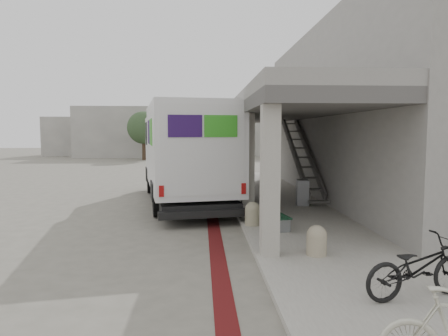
{
  "coord_description": "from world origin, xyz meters",
  "views": [
    {
      "loc": [
        0.64,
        -11.82,
        2.75
      ],
      "look_at": [
        1.38,
        0.93,
        1.6
      ],
      "focal_mm": 32.0,
      "sensor_mm": 36.0,
      "label": 1
    }
  ],
  "objects": [
    {
      "name": "ground",
      "position": [
        0.0,
        0.0,
        0.0
      ],
      "size": [
        120.0,
        120.0,
        0.0
      ],
      "primitive_type": "plane",
      "color": "#676358",
      "rests_on": "ground"
    },
    {
      "name": "bike_lane_stripe",
      "position": [
        1.0,
        2.0,
        0.01
      ],
      "size": [
        0.35,
        40.0,
        0.01
      ],
      "primitive_type": "cube",
      "color": "#511011",
      "rests_on": "ground"
    },
    {
      "name": "sidewalk",
      "position": [
        4.0,
        0.0,
        0.06
      ],
      "size": [
        4.4,
        28.0,
        0.12
      ],
      "primitive_type": "cube",
      "color": "gray",
      "rests_on": "ground"
    },
    {
      "name": "transit_building",
      "position": [
        6.83,
        4.5,
        3.4
      ],
      "size": [
        7.6,
        17.0,
        7.0
      ],
      "color": "gray",
      "rests_on": "ground"
    },
    {
      "name": "distant_backdrop",
      "position": [
        -2.84,
        35.89,
        2.7
      ],
      "size": [
        28.0,
        10.0,
        6.5
      ],
      "color": "gray",
      "rests_on": "ground"
    },
    {
      "name": "tree_left",
      "position": [
        -5.0,
        28.0,
        3.18
      ],
      "size": [
        3.2,
        3.2,
        4.8
      ],
      "color": "#38281C",
      "rests_on": "ground"
    },
    {
      "name": "tree_mid",
      "position": [
        2.0,
        30.0,
        3.18
      ],
      "size": [
        3.2,
        3.2,
        4.8
      ],
      "color": "#38281C",
      "rests_on": "ground"
    },
    {
      "name": "tree_right",
      "position": [
        10.0,
        29.0,
        3.18
      ],
      "size": [
        3.2,
        3.2,
        4.8
      ],
      "color": "#38281C",
      "rests_on": "ground"
    },
    {
      "name": "fedex_truck",
      "position": [
        0.03,
        3.63,
        1.98
      ],
      "size": [
        4.04,
        9.04,
        3.72
      ],
      "rotation": [
        0.0,
        0.0,
        0.17
      ],
      "color": "black",
      "rests_on": "ground"
    },
    {
      "name": "bench",
      "position": [
        2.67,
        -0.93,
        0.4
      ],
      "size": [
        0.69,
        1.73,
        0.4
      ],
      "rotation": [
        0.0,
        0.0,
        0.2
      ],
      "color": "gray",
      "rests_on": "sidewalk"
    },
    {
      "name": "bollard_near",
      "position": [
        3.11,
        -3.58,
        0.44
      ],
      "size": [
        0.43,
        0.43,
        0.65
      ],
      "color": "gray",
      "rests_on": "sidewalk"
    },
    {
      "name": "bollard_far",
      "position": [
        2.1,
        -0.73,
        0.45
      ],
      "size": [
        0.44,
        0.44,
        0.66
      ],
      "color": "gray",
      "rests_on": "sidewalk"
    },
    {
      "name": "utility_cabinet",
      "position": [
        4.3,
        2.28,
        0.58
      ],
      "size": [
        0.48,
        0.6,
        0.92
      ],
      "primitive_type": "cube",
      "rotation": [
        0.0,
        0.0,
        -0.13
      ],
      "color": "slate",
      "rests_on": "sidewalk"
    },
    {
      "name": "bicycle_black",
      "position": [
        4.06,
        -5.87,
        0.62
      ],
      "size": [
        2.01,
        1.07,
        1.0
      ],
      "primitive_type": "imported",
      "rotation": [
        0.0,
        0.0,
        1.79
      ],
      "color": "black",
      "rests_on": "sidewalk"
    }
  ]
}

